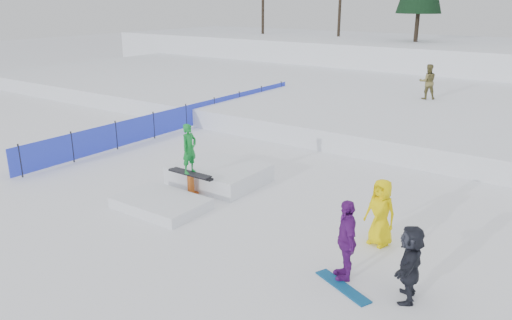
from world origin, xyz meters
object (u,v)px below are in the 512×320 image
Objects in this scene: walker_olive at (428,82)px; jib_rail_feature at (204,179)px; spectator_purple at (346,240)px; spectator_yellow at (381,212)px; safety_fence at (186,117)px; spectator_dark at (410,263)px.

walker_olive is 13.98m from jib_rail_feature.
spectator_yellow is at bearing 142.19° from spectator_purple.
safety_fence is at bearing 167.68° from spectator_yellow.
spectator_yellow is at bearing -25.80° from safety_fence.
walker_olive is 1.06× the size of spectator_yellow.
jib_rail_feature is (-6.90, 2.11, -0.45)m from spectator_dark.
spectator_dark is at bearing -40.79° from spectator_yellow.
walker_olive reaches higher than spectator_purple.
spectator_purple reaches higher than spectator_dark.
walker_olive is at bearing 48.92° from safety_fence.
walker_olive reaches higher than safety_fence.
spectator_purple is at bearing 71.03° from walker_olive.
safety_fence is 13.11m from spectator_purple.
jib_rail_feature reaches higher than spectator_yellow.
spectator_dark is at bearing -30.10° from safety_fence.
spectator_yellow is 0.36× the size of jib_rail_feature.
walker_olive is 1.10× the size of spectator_dark.
spectator_purple is 1.12× the size of spectator_dark.
spectator_yellow reaches higher than spectator_dark.
jib_rail_feature is at bearing -121.27° from spectator_dark.
safety_fence is 12.22m from spectator_yellow.
spectator_dark is at bearing -17.00° from jib_rail_feature.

